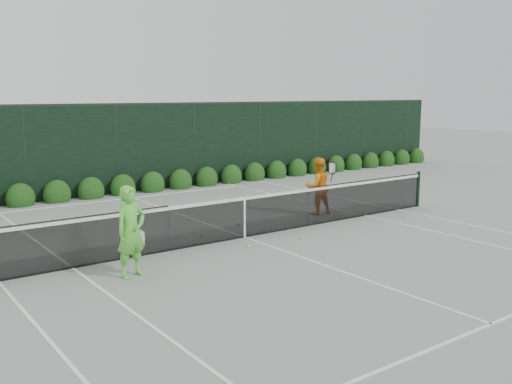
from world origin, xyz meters
TOP-DOWN VIEW (x-y plane):
  - ground at (0.00, 0.00)m, footprint 80.00×80.00m
  - tennis_net at (-0.02, 0.00)m, footprint 12.90×0.10m
  - player_woman at (-3.37, -1.15)m, footprint 0.71×0.56m
  - player_man at (3.19, 0.95)m, footprint 0.94×0.77m
  - court_lines at (0.00, 0.00)m, footprint 11.03×23.83m
  - windscreen_fence at (0.00, -2.71)m, footprint 32.00×21.07m
  - hedge_row at (-0.00, 7.15)m, footprint 31.66×0.65m
  - tennis_balls at (-0.20, 0.02)m, footprint 2.32×2.11m

SIDE VIEW (x-z plane):
  - ground at x=0.00m, z-range 0.00..0.00m
  - court_lines at x=0.00m, z-range 0.00..0.01m
  - tennis_balls at x=-0.20m, z-range 0.00..0.07m
  - hedge_row at x=0.00m, z-range -0.23..0.70m
  - tennis_net at x=-0.02m, z-range 0.00..1.07m
  - player_man at x=3.19m, z-range 0.00..1.60m
  - player_woman at x=-3.37m, z-range 0.00..1.73m
  - windscreen_fence at x=0.00m, z-range -0.02..3.04m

